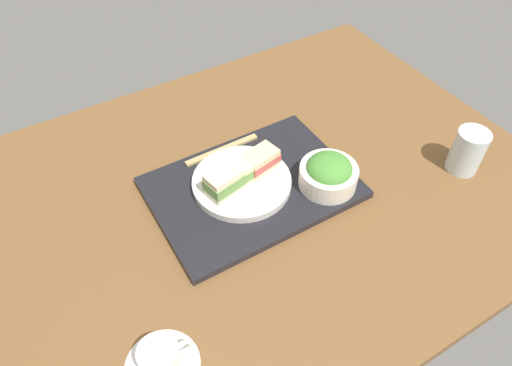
{
  "coord_description": "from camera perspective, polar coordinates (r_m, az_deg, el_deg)",
  "views": [
    {
      "loc": [
        34.37,
        62.92,
        80.42
      ],
      "look_at": [
        -1.53,
        2.53,
        5.0
      ],
      "focal_mm": 32.76,
      "sensor_mm": 36.0,
      "label": 1
    }
  ],
  "objects": [
    {
      "name": "coffee_cup",
      "position": [
        0.86,
        -11.51,
        -20.41
      ],
      "size": [
        13.12,
        13.12,
        6.24
      ],
      "color": "white",
      "rests_on": "ground_plane"
    },
    {
      "name": "sandwich_middle",
      "position": [
        1.04,
        -1.66,
        1.42
      ],
      "size": [
        9.13,
        6.65,
        4.87
      ],
      "color": "beige",
      "rests_on": "sandwich_plate"
    },
    {
      "name": "drinking_glass",
      "position": [
        1.2,
        24.42,
        3.58
      ],
      "size": [
        7.51,
        7.51,
        11.01
      ],
      "primitive_type": "cylinder",
      "color": "silver",
      "rests_on": "ground_plane"
    },
    {
      "name": "chopsticks_pair",
      "position": [
        1.15,
        -4.18,
        4.07
      ],
      "size": [
        19.59,
        1.75,
        0.7
      ],
      "color": "tan",
      "rests_on": "serving_tray"
    },
    {
      "name": "sandwich_near",
      "position": [
        1.07,
        0.56,
        2.77
      ],
      "size": [
        9.13,
        6.81,
        4.93
      ],
      "color": "beige",
      "rests_on": "sandwich_plate"
    },
    {
      "name": "sandwich_plate",
      "position": [
        1.07,
        -1.62,
        0.17
      ],
      "size": [
        22.7,
        22.7,
        1.75
      ],
      "primitive_type": "cylinder",
      "color": "silver",
      "rests_on": "serving_tray"
    },
    {
      "name": "salad_bowl",
      "position": [
        1.06,
        8.86,
        1.19
      ],
      "size": [
        13.26,
        13.26,
        7.8
      ],
      "color": "silver",
      "rests_on": "serving_tray"
    },
    {
      "name": "ground_plane",
      "position": [
        1.09,
        -1.38,
        -1.8
      ],
      "size": [
        140.0,
        100.0,
        3.0
      ],
      "primitive_type": "cube",
      "color": "brown"
    },
    {
      "name": "serving_tray",
      "position": [
        1.08,
        -0.46,
        -0.59
      ],
      "size": [
        45.26,
        32.07,
        1.79
      ],
      "primitive_type": "cube",
      "color": "black",
      "rests_on": "ground_plane"
    },
    {
      "name": "sandwich_far",
      "position": [
        1.02,
        -4.0,
        0.18
      ],
      "size": [
        8.91,
        6.81,
        5.76
      ],
      "color": "beige",
      "rests_on": "sandwich_plate"
    }
  ]
}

